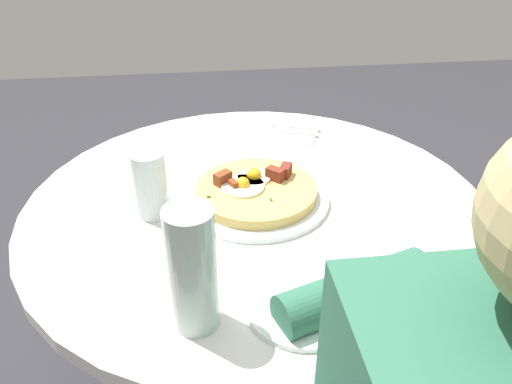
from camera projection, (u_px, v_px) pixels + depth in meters
dining_table at (256, 261)px, 1.15m from camera, size 0.96×0.96×0.70m
pizza_plate at (256, 197)px, 1.06m from camera, size 0.31×0.31×0.01m
breakfast_pizza at (255, 189)px, 1.05m from camera, size 0.25×0.25×0.05m
bread_plate at (303, 305)px, 0.79m from camera, size 0.19×0.19×0.01m
napkin at (286, 130)px, 1.36m from camera, size 0.21×0.19×0.00m
fork at (287, 126)px, 1.37m from camera, size 0.17×0.08×0.00m
knife at (284, 131)px, 1.34m from camera, size 0.17×0.08×0.00m
water_glass at (150, 184)px, 0.98m from camera, size 0.07×0.07×0.14m
water_bottle at (193, 270)px, 0.72m from camera, size 0.07×0.07×0.20m
salt_shaker at (147, 160)px, 1.16m from camera, size 0.03×0.03×0.05m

